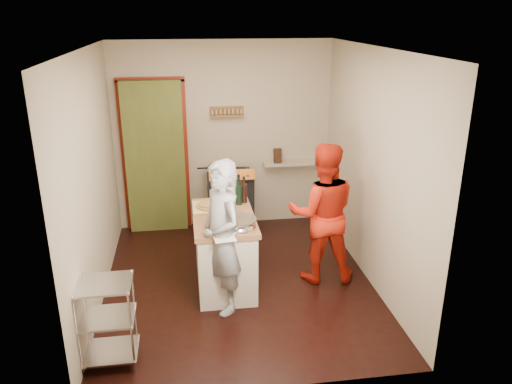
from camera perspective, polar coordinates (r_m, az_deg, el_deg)
floor at (r=5.85m, az=-1.98°, el=-10.24°), size 3.50×3.50×0.00m
back_wall at (r=7.05m, az=-8.93°, el=4.84°), size 3.00×0.44×2.60m
left_wall at (r=5.38m, az=-18.25°, el=1.15°), size 0.04×3.50×2.60m
right_wall at (r=5.67m, az=13.13°, el=2.59°), size 0.04×3.50×2.60m
ceiling at (r=5.07m, az=-2.34°, el=16.20°), size 3.00×3.50×0.02m
stove at (r=6.94m, az=-2.95°, el=-1.10°), size 0.60×0.63×1.00m
wire_shelving at (r=4.63m, az=-16.67°, el=-13.69°), size 0.48×0.40×0.80m
island at (r=5.61m, az=-3.59°, el=-6.39°), size 0.66×1.26×1.16m
person_stripe at (r=5.03m, az=-3.97°, el=-5.23°), size 0.60×0.69×1.61m
person_red at (r=5.64m, az=7.57°, el=-2.43°), size 0.86×0.71×1.62m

